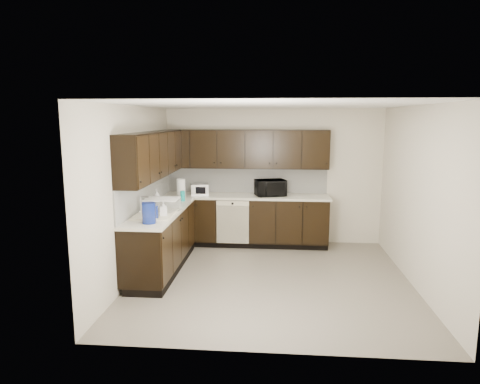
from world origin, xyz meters
name	(u,v)px	position (x,y,z in m)	size (l,w,h in m)	color
floor	(270,279)	(0.00, 0.00, 0.00)	(4.00, 4.00, 0.00)	slate
ceiling	(273,105)	(0.00, 0.00, 2.50)	(4.00, 4.00, 0.00)	white
wall_back	(273,176)	(0.00, 2.00, 1.25)	(4.00, 0.02, 2.50)	beige
wall_left	(134,193)	(-2.00, 0.00, 1.25)	(0.02, 4.00, 2.50)	beige
wall_right	(417,197)	(2.00, 0.00, 1.25)	(0.02, 4.00, 2.50)	beige
wall_front	(269,232)	(0.00, -2.00, 1.25)	(4.00, 0.02, 2.50)	beige
lower_cabinets	(213,231)	(-1.01, 1.11, 0.41)	(3.00, 2.80, 0.90)	black
countertop	(213,202)	(-1.01, 1.11, 0.92)	(3.03, 2.83, 0.04)	beige
backsplash	(203,185)	(-1.22, 1.32, 1.18)	(3.00, 2.80, 0.48)	silver
upper_cabinets	(208,151)	(-1.10, 1.20, 1.77)	(3.00, 2.80, 0.70)	black
dishwasher	(233,219)	(-0.70, 1.41, 0.55)	(0.58, 0.04, 0.78)	beige
sink	(156,218)	(-1.68, -0.01, 0.88)	(0.54, 0.82, 0.42)	beige
microwave	(270,188)	(-0.04, 1.67, 1.08)	(0.52, 0.35, 0.29)	black
soap_bottle_a	(163,209)	(-1.53, -0.13, 1.05)	(0.10, 0.10, 0.22)	gray
soap_bottle_b	(157,198)	(-1.84, 0.62, 1.07)	(0.10, 0.10, 0.26)	gray
toaster_oven	(200,189)	(-1.33, 1.68, 1.04)	(0.31, 0.23, 0.20)	silver
storage_bin	(162,205)	(-1.65, 0.23, 1.03)	(0.48, 0.35, 0.19)	silver
blue_pitcher	(149,213)	(-1.62, -0.53, 1.08)	(0.19, 0.19, 0.28)	navy
teal_tumbler	(183,196)	(-1.51, 1.04, 1.03)	(0.08, 0.08, 0.18)	#0E9A96
paper_towel_roll	(181,188)	(-1.61, 1.35, 1.11)	(0.15, 0.15, 0.33)	white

